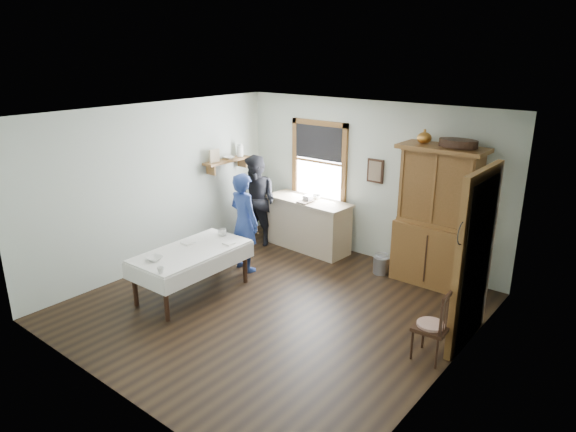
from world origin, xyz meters
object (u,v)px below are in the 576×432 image
at_px(pail, 381,265).
at_px(wicker_basket, 408,273).
at_px(spindle_chair, 432,324).
at_px(work_counter, 308,224).
at_px(woman_blue, 244,226).
at_px(dining_table, 192,272).
at_px(china_hutch, 436,217).
at_px(figure_dark, 257,204).

bearing_deg(pail, wicker_basket, 12.33).
relative_size(spindle_chair, pail, 3.25).
distance_m(work_counter, woman_blue, 1.46).
relative_size(spindle_chair, wicker_basket, 2.81).
bearing_deg(wicker_basket, woman_blue, -149.06).
bearing_deg(dining_table, china_hutch, 44.78).
relative_size(china_hutch, pail, 7.76).
relative_size(pail, wicker_basket, 0.86).
bearing_deg(dining_table, figure_dark, 106.33).
relative_size(china_hutch, wicker_basket, 6.71).
xyz_separation_m(dining_table, woman_blue, (-0.01, 1.14, 0.41)).
distance_m(spindle_chair, figure_dark, 4.37).
bearing_deg(figure_dark, dining_table, -74.38).
bearing_deg(pail, figure_dark, -173.44).
bearing_deg(pail, dining_table, -127.35).
distance_m(work_counter, pail, 1.63).
bearing_deg(dining_table, spindle_chair, 10.20).
distance_m(dining_table, figure_dark, 2.25).
height_order(china_hutch, spindle_chair, china_hutch).
bearing_deg(spindle_chair, china_hutch, 109.82).
bearing_deg(figure_dark, woman_blue, -58.76).
bearing_deg(work_counter, wicker_basket, 2.52).
height_order(dining_table, spindle_chair, spindle_chair).
height_order(work_counter, wicker_basket, work_counter).
bearing_deg(figure_dark, pail, 5.85).
xyz_separation_m(spindle_chair, figure_dark, (-4.09, 1.50, 0.32)).
height_order(spindle_chair, figure_dark, figure_dark).
distance_m(dining_table, pail, 3.03).
xyz_separation_m(work_counter, dining_table, (-0.25, -2.54, -0.11)).
bearing_deg(wicker_basket, pail, -167.67).
relative_size(spindle_chair, figure_dark, 0.58).
distance_m(china_hutch, wicker_basket, 1.05).
bearing_deg(woman_blue, spindle_chair, 179.69).
relative_size(china_hutch, figure_dark, 1.39).
height_order(wicker_basket, woman_blue, woman_blue).
bearing_deg(spindle_chair, dining_table, -173.39).
relative_size(work_counter, wicker_basket, 5.02).
xyz_separation_m(work_counter, woman_blue, (-0.25, -1.40, 0.30)).
relative_size(china_hutch, dining_table, 1.23).
bearing_deg(work_counter, woman_blue, -96.60).
height_order(work_counter, china_hutch, china_hutch).
bearing_deg(dining_table, wicker_basket, 47.79).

